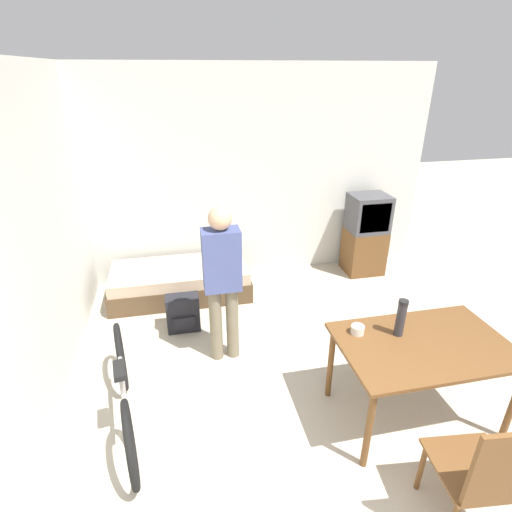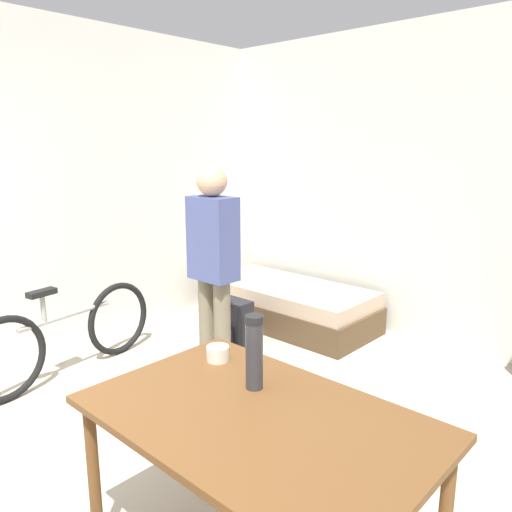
# 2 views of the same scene
# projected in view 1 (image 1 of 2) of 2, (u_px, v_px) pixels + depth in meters

# --- Properties ---
(wall_back) EXTENTS (4.97, 0.06, 2.70)m
(wall_back) POSITION_uv_depth(u_px,v_px,m) (244.00, 177.00, 5.13)
(wall_back) COLOR silver
(wall_back) RESTS_ON ground_plane
(wall_left) EXTENTS (0.06, 4.95, 2.70)m
(wall_left) POSITION_uv_depth(u_px,v_px,m) (27.00, 255.00, 2.98)
(wall_left) COLOR silver
(wall_left) RESTS_ON ground_plane
(daybed) EXTENTS (1.71, 0.78, 0.39)m
(daybed) POSITION_uv_depth(u_px,v_px,m) (180.00, 281.00, 5.01)
(daybed) COLOR #4C3823
(daybed) RESTS_ON ground_plane
(tv) EXTENTS (0.50, 0.44, 1.11)m
(tv) POSITION_uv_depth(u_px,v_px,m) (366.00, 235.00, 5.46)
(tv) COLOR brown
(tv) RESTS_ON ground_plane
(dining_table) EXTENTS (1.29, 0.82, 0.73)m
(dining_table) POSITION_uv_depth(u_px,v_px,m) (423.00, 352.00, 3.05)
(dining_table) COLOR brown
(dining_table) RESTS_ON ground_plane
(wooden_chair) EXTENTS (0.51, 0.51, 0.96)m
(wooden_chair) POSITION_uv_depth(u_px,v_px,m) (488.00, 473.00, 2.27)
(wooden_chair) COLOR brown
(wooden_chair) RESTS_ON ground_plane
(bicycle) EXTENTS (0.29, 1.56, 0.71)m
(bicycle) POSITION_uv_depth(u_px,v_px,m) (125.00, 394.00, 3.11)
(bicycle) COLOR black
(bicycle) RESTS_ON ground_plane
(person_standing) EXTENTS (0.34, 0.21, 1.56)m
(person_standing) POSITION_uv_depth(u_px,v_px,m) (222.00, 276.00, 3.63)
(person_standing) COLOR #6B604C
(person_standing) RESTS_ON ground_plane
(thermos_flask) EXTENTS (0.07, 0.07, 0.31)m
(thermos_flask) POSITION_uv_depth(u_px,v_px,m) (401.00, 316.00, 3.04)
(thermos_flask) COLOR #2D2D33
(thermos_flask) RESTS_ON dining_table
(mate_bowl) EXTENTS (0.10, 0.10, 0.07)m
(mate_bowl) POSITION_uv_depth(u_px,v_px,m) (358.00, 330.00, 3.12)
(mate_bowl) COLOR beige
(mate_bowl) RESTS_ON dining_table
(backpack) EXTENTS (0.35, 0.22, 0.41)m
(backpack) POSITION_uv_depth(u_px,v_px,m) (183.00, 313.00, 4.34)
(backpack) COLOR black
(backpack) RESTS_ON ground_plane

